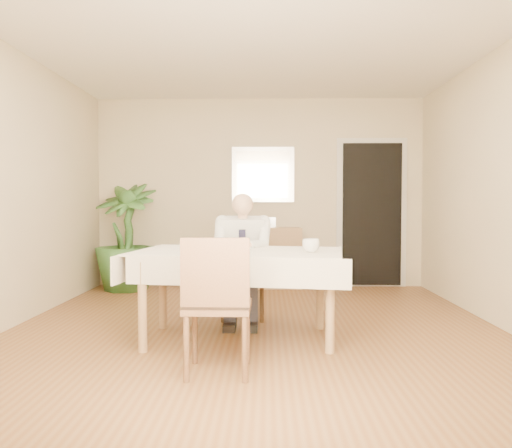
{
  "coord_description": "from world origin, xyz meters",
  "views": [
    {
      "loc": [
        0.1,
        -4.44,
        1.14
      ],
      "look_at": [
        0.0,
        0.35,
        0.95
      ],
      "focal_mm": 35.0,
      "sensor_mm": 36.0,
      "label": 1
    }
  ],
  "objects_px": {
    "dining_table": "(239,261)",
    "chair_far": "(244,265)",
    "seated_man": "(242,251)",
    "coffee_mug": "(311,245)",
    "chair_near": "(217,298)",
    "sideboard": "(263,258)",
    "potted_palm": "(126,237)"
  },
  "relations": [
    {
      "from": "coffee_mug",
      "to": "potted_palm",
      "type": "relative_size",
      "value": 0.1
    },
    {
      "from": "chair_far",
      "to": "coffee_mug",
      "type": "xyz_separation_m",
      "value": [
        0.59,
        -1.02,
        0.28
      ]
    },
    {
      "from": "dining_table",
      "to": "chair_near",
      "type": "height_order",
      "value": "chair_near"
    },
    {
      "from": "potted_palm",
      "to": "chair_far",
      "type": "bearing_deg",
      "value": -42.79
    },
    {
      "from": "dining_table",
      "to": "coffee_mug",
      "type": "distance_m",
      "value": 0.62
    },
    {
      "from": "seated_man",
      "to": "coffee_mug",
      "type": "height_order",
      "value": "seated_man"
    },
    {
      "from": "chair_far",
      "to": "chair_near",
      "type": "bearing_deg",
      "value": -100.35
    },
    {
      "from": "chair_far",
      "to": "potted_palm",
      "type": "bearing_deg",
      "value": 129.76
    },
    {
      "from": "coffee_mug",
      "to": "seated_man",
      "type": "bearing_deg",
      "value": 129.25
    },
    {
      "from": "dining_table",
      "to": "sideboard",
      "type": "distance_m",
      "value": 2.63
    },
    {
      "from": "seated_man",
      "to": "potted_palm",
      "type": "bearing_deg",
      "value": 132.16
    },
    {
      "from": "chair_far",
      "to": "chair_near",
      "type": "distance_m",
      "value": 1.79
    },
    {
      "from": "chair_near",
      "to": "sideboard",
      "type": "height_order",
      "value": "chair_near"
    },
    {
      "from": "seated_man",
      "to": "potted_palm",
      "type": "xyz_separation_m",
      "value": [
        -1.63,
        1.8,
        0.02
      ]
    },
    {
      "from": "seated_man",
      "to": "chair_near",
      "type": "bearing_deg",
      "value": -93.46
    },
    {
      "from": "chair_near",
      "to": "sideboard",
      "type": "bearing_deg",
      "value": 86.11
    },
    {
      "from": "seated_man",
      "to": "sideboard",
      "type": "bearing_deg",
      "value": 84.81
    },
    {
      "from": "sideboard",
      "to": "chair_near",
      "type": "bearing_deg",
      "value": -98.99
    },
    {
      "from": "chair_near",
      "to": "dining_table",
      "type": "bearing_deg",
      "value": 84.85
    },
    {
      "from": "chair_far",
      "to": "sideboard",
      "type": "bearing_deg",
      "value": 76.5
    },
    {
      "from": "potted_palm",
      "to": "dining_table",
      "type": "bearing_deg",
      "value": -55.74
    },
    {
      "from": "dining_table",
      "to": "chair_far",
      "type": "distance_m",
      "value": 0.9
    },
    {
      "from": "chair_far",
      "to": "coffee_mug",
      "type": "height_order",
      "value": "chair_far"
    },
    {
      "from": "coffee_mug",
      "to": "sideboard",
      "type": "relative_size",
      "value": 0.13
    },
    {
      "from": "dining_table",
      "to": "sideboard",
      "type": "height_order",
      "value": "sideboard"
    },
    {
      "from": "chair_near",
      "to": "seated_man",
      "type": "xyz_separation_m",
      "value": [
        0.09,
        1.5,
        0.17
      ]
    },
    {
      "from": "sideboard",
      "to": "potted_palm",
      "type": "height_order",
      "value": "potted_palm"
    },
    {
      "from": "dining_table",
      "to": "potted_palm",
      "type": "bearing_deg",
      "value": 132.34
    },
    {
      "from": "chair_near",
      "to": "seated_man",
      "type": "distance_m",
      "value": 1.51
    },
    {
      "from": "dining_table",
      "to": "chair_far",
      "type": "xyz_separation_m",
      "value": [
        0.0,
        0.88,
        -0.14
      ]
    },
    {
      "from": "potted_palm",
      "to": "chair_near",
      "type": "bearing_deg",
      "value": -65.0
    },
    {
      "from": "seated_man",
      "to": "sideboard",
      "type": "xyz_separation_m",
      "value": [
        0.18,
        2.01,
        -0.28
      ]
    }
  ]
}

